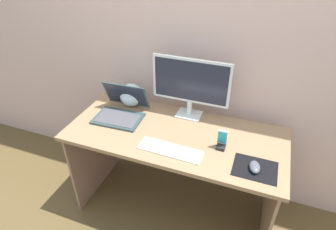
{
  "coord_description": "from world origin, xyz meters",
  "views": [
    {
      "loc": [
        0.49,
        -1.43,
        1.9
      ],
      "look_at": [
        -0.04,
        -0.02,
        0.9
      ],
      "focal_mm": 30.03,
      "sensor_mm": 36.0,
      "label": 1
    }
  ],
  "objects_px": {
    "laptop": "(121,110)",
    "keyboard_external": "(170,150)",
    "mouse": "(255,167)",
    "phone_in_dock": "(222,142)",
    "monitor": "(191,84)",
    "fishbowl": "(131,95)"
  },
  "relations": [
    {
      "from": "laptop",
      "to": "keyboard_external",
      "type": "distance_m",
      "value": 0.53
    },
    {
      "from": "laptop",
      "to": "monitor",
      "type": "bearing_deg",
      "value": 21.26
    },
    {
      "from": "fishbowl",
      "to": "phone_in_dock",
      "type": "distance_m",
      "value": 0.81
    },
    {
      "from": "laptop",
      "to": "mouse",
      "type": "relative_size",
      "value": 3.52
    },
    {
      "from": "keyboard_external",
      "to": "phone_in_dock",
      "type": "distance_m",
      "value": 0.32
    },
    {
      "from": "fishbowl",
      "to": "phone_in_dock",
      "type": "relative_size",
      "value": 1.29
    },
    {
      "from": "keyboard_external",
      "to": "mouse",
      "type": "bearing_deg",
      "value": 3.42
    },
    {
      "from": "laptop",
      "to": "mouse",
      "type": "height_order",
      "value": "laptop"
    },
    {
      "from": "keyboard_external",
      "to": "phone_in_dock",
      "type": "xyz_separation_m",
      "value": [
        0.29,
        0.14,
        0.04
      ]
    },
    {
      "from": "mouse",
      "to": "keyboard_external",
      "type": "bearing_deg",
      "value": 170.86
    },
    {
      "from": "monitor",
      "to": "fishbowl",
      "type": "xyz_separation_m",
      "value": [
        -0.46,
        -0.01,
        -0.17
      ]
    },
    {
      "from": "monitor",
      "to": "keyboard_external",
      "type": "xyz_separation_m",
      "value": [
        0.01,
        -0.42,
        -0.25
      ]
    },
    {
      "from": "monitor",
      "to": "mouse",
      "type": "relative_size",
      "value": 5.52
    },
    {
      "from": "laptop",
      "to": "fishbowl",
      "type": "xyz_separation_m",
      "value": [
        0.0,
        0.17,
        0.04
      ]
    },
    {
      "from": "laptop",
      "to": "keyboard_external",
      "type": "height_order",
      "value": "laptop"
    },
    {
      "from": "monitor",
      "to": "keyboard_external",
      "type": "distance_m",
      "value": 0.49
    },
    {
      "from": "laptop",
      "to": "keyboard_external",
      "type": "relative_size",
      "value": 0.87
    },
    {
      "from": "monitor",
      "to": "phone_in_dock",
      "type": "distance_m",
      "value": 0.46
    },
    {
      "from": "mouse",
      "to": "monitor",
      "type": "bearing_deg",
      "value": 130.71
    },
    {
      "from": "mouse",
      "to": "phone_in_dock",
      "type": "height_order",
      "value": "phone_in_dock"
    },
    {
      "from": "mouse",
      "to": "phone_in_dock",
      "type": "xyz_separation_m",
      "value": [
        -0.22,
        0.13,
        0.03
      ]
    },
    {
      "from": "keyboard_external",
      "to": "mouse",
      "type": "xyz_separation_m",
      "value": [
        0.51,
        0.01,
        0.02
      ]
    }
  ]
}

